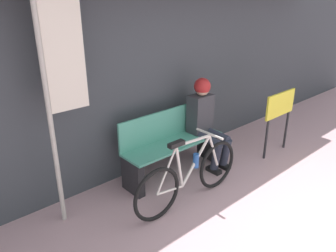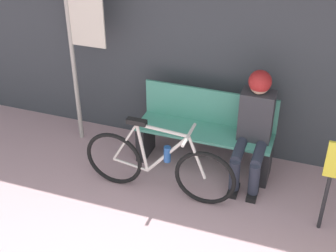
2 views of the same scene
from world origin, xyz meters
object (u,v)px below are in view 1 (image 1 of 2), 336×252
Objects in this scene: banner_pole at (59,78)px; park_bench_near at (172,146)px; signboard at (280,110)px; bicycle at (190,176)px; person_seated at (205,116)px.

park_bench_near is at bearing -1.01° from banner_pole.
signboard reaches higher than park_bench_near.
bicycle is 1.07m from person_seated.
signboard is (1.06, -0.52, -0.01)m from person_seated.
park_bench_near is 0.62× the size of banner_pole.
person_seated is 2.15m from banner_pole.
park_bench_near is 0.63m from person_seated.
signboard is at bearing -26.29° from person_seated.
person_seated is at bearing -11.21° from park_bench_near.
park_bench_near reaches higher than bicycle.
banner_pole reaches higher than park_bench_near.
banner_pole is at bearing 178.99° from park_bench_near.
park_bench_near is 0.92× the size of bicycle.
bicycle is at bearing -146.90° from person_seated.
park_bench_near is at bearing 168.79° from person_seated.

